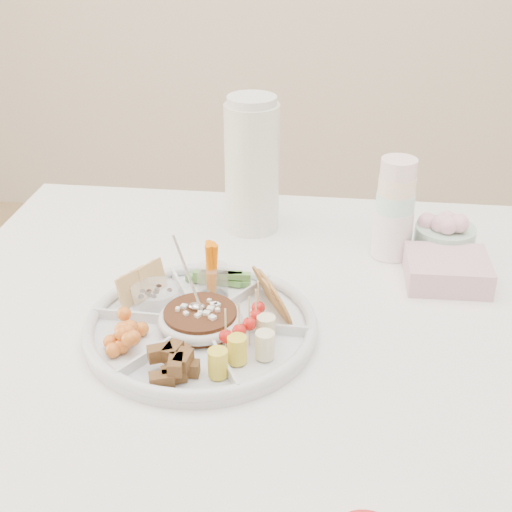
# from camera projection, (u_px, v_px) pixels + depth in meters

# --- Properties ---
(dining_table) EXTENTS (1.52, 1.02, 0.76)m
(dining_table) POSITION_uv_depth(u_px,v_px,m) (342.00, 477.00, 1.41)
(dining_table) COLOR white
(dining_table) RESTS_ON floor
(party_tray) EXTENTS (0.39, 0.39, 0.04)m
(party_tray) POSITION_uv_depth(u_px,v_px,m) (201.00, 323.00, 1.17)
(party_tray) COLOR silver
(party_tray) RESTS_ON dining_table
(bean_dip) EXTENTS (0.12, 0.12, 0.04)m
(bean_dip) POSITION_uv_depth(u_px,v_px,m) (200.00, 319.00, 1.17)
(bean_dip) COLOR #491F13
(bean_dip) RESTS_ON party_tray
(tortillas) EXTENTS (0.10, 0.10, 0.06)m
(tortillas) POSITION_uv_depth(u_px,v_px,m) (274.00, 297.00, 1.21)
(tortillas) COLOR olive
(tortillas) RESTS_ON party_tray
(carrot_cucumber) EXTENTS (0.11, 0.11, 0.10)m
(carrot_cucumber) POSITION_uv_depth(u_px,v_px,m) (216.00, 263.00, 1.27)
(carrot_cucumber) COLOR #FE7400
(carrot_cucumber) RESTS_ON party_tray
(pita_raisins) EXTENTS (0.12, 0.12, 0.06)m
(pita_raisins) POSITION_uv_depth(u_px,v_px,m) (145.00, 286.00, 1.24)
(pita_raisins) COLOR tan
(pita_raisins) RESTS_ON party_tray
(cherries) EXTENTS (0.11, 0.11, 0.04)m
(cherries) POSITION_uv_depth(u_px,v_px,m) (122.00, 332.00, 1.13)
(cherries) COLOR orange
(cherries) RESTS_ON party_tray
(granola_chunks) EXTENTS (0.10, 0.10, 0.04)m
(granola_chunks) POSITION_uv_depth(u_px,v_px,m) (181.00, 364.00, 1.06)
(granola_chunks) COLOR #412719
(granola_chunks) RESTS_ON party_tray
(banana_tomato) EXTENTS (0.10, 0.10, 0.08)m
(banana_tomato) POSITION_uv_depth(u_px,v_px,m) (262.00, 333.00, 1.09)
(banana_tomato) COLOR #E2CB70
(banana_tomato) RESTS_ON party_tray
(cup_stack) EXTENTS (0.10, 0.10, 0.21)m
(cup_stack) POSITION_uv_depth(u_px,v_px,m) (395.00, 206.00, 1.38)
(cup_stack) COLOR beige
(cup_stack) RESTS_ON dining_table
(thermos) EXTENTS (0.15, 0.15, 0.29)m
(thermos) POSITION_uv_depth(u_px,v_px,m) (252.00, 164.00, 1.47)
(thermos) COLOR silver
(thermos) RESTS_ON dining_table
(flower_bowl) EXTENTS (0.13, 0.13, 0.09)m
(flower_bowl) POSITION_uv_depth(u_px,v_px,m) (445.00, 234.00, 1.41)
(flower_bowl) COLOR silver
(flower_bowl) RESTS_ON dining_table
(napkin_stack) EXTENTS (0.15, 0.13, 0.05)m
(napkin_stack) POSITION_uv_depth(u_px,v_px,m) (447.00, 270.00, 1.33)
(napkin_stack) COLOR #D3A5B0
(napkin_stack) RESTS_ON dining_table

